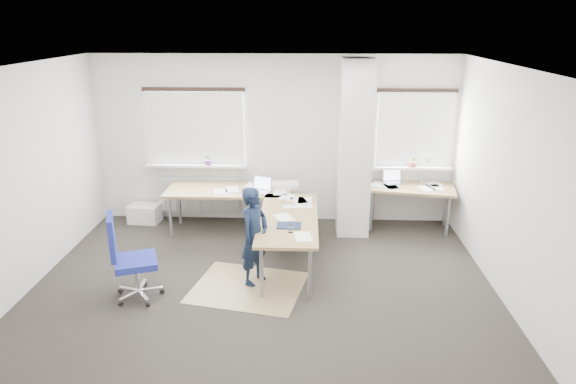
{
  "coord_description": "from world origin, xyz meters",
  "views": [
    {
      "loc": [
        0.56,
        -5.87,
        3.32
      ],
      "look_at": [
        0.3,
        0.9,
        1.03
      ],
      "focal_mm": 32.0,
      "sensor_mm": 36.0,
      "label": 1
    }
  ],
  "objects_px": {
    "desk_main": "(260,204)",
    "desk_side": "(410,189)",
    "person": "(254,236)",
    "task_chair": "(134,275)"
  },
  "relations": [
    {
      "from": "task_chair",
      "to": "person",
      "type": "xyz_separation_m",
      "value": [
        1.46,
        0.47,
        0.34
      ]
    },
    {
      "from": "person",
      "to": "desk_side",
      "type": "bearing_deg",
      "value": -22.38
    },
    {
      "from": "desk_side",
      "to": "person",
      "type": "bearing_deg",
      "value": -130.28
    },
    {
      "from": "desk_main",
      "to": "task_chair",
      "type": "relative_size",
      "value": 2.31
    },
    {
      "from": "desk_side",
      "to": "desk_main",
      "type": "bearing_deg",
      "value": -150.56
    },
    {
      "from": "desk_main",
      "to": "desk_side",
      "type": "height_order",
      "value": "desk_side"
    },
    {
      "from": "desk_main",
      "to": "person",
      "type": "relative_size",
      "value": 1.98
    },
    {
      "from": "desk_main",
      "to": "desk_side",
      "type": "bearing_deg",
      "value": 19.33
    },
    {
      "from": "task_chair",
      "to": "person",
      "type": "bearing_deg",
      "value": -1.9
    },
    {
      "from": "desk_side",
      "to": "task_chair",
      "type": "bearing_deg",
      "value": -137.46
    }
  ]
}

